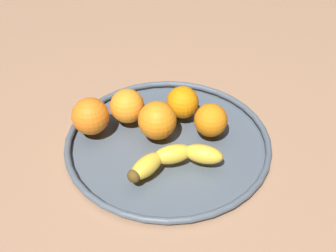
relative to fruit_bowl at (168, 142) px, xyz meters
The scene contains 8 objects.
ground_plane 2.92cm from the fruit_bowl, ahead, with size 135.84×135.84×4.00cm, color #A0795A.
fruit_bowl is the anchor object (origin of this frame).
banana 7.78cm from the fruit_bowl, 97.01° to the left, with size 17.30×9.53×3.37cm.
orange_back_right 10.60cm from the fruit_bowl, 34.86° to the right, with size 6.73×6.73×6.73cm, color orange.
orange_back_left 5.01cm from the fruit_bowl, 23.76° to the right, with size 7.24×7.24×7.24cm, color orange.
orange_front_right 9.09cm from the fruit_bowl, 168.87° to the right, with size 6.33×6.33×6.33cm, color orange.
orange_center 8.60cm from the fruit_bowl, 111.74° to the right, with size 6.42×6.42×6.42cm, color orange.
orange_front_left 15.39cm from the fruit_bowl, ahead, with size 7.09×7.09×7.09cm, color orange.
Camera 1 is at (-0.52, 61.74, 56.84)cm, focal length 46.81 mm.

